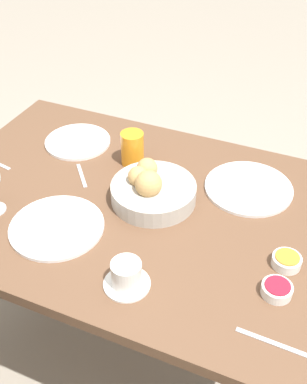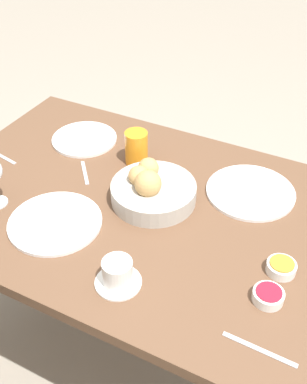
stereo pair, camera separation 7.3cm
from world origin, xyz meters
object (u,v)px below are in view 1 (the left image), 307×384
coffee_cup (126,276)px  spoon_coffee (82,175)px  plate_near_left (249,188)px  jam_bowl_honey (287,261)px  plate_far_center (57,227)px  plate_near_right (78,142)px  fork_silver (273,343)px  juice_glass (132,148)px  jam_bowl_berry (277,289)px  bread_basket (152,190)px

coffee_cup → spoon_coffee: coffee_cup is taller
plate_near_left → coffee_cup: coffee_cup is taller
plate_near_left → jam_bowl_honey: size_ratio=3.56×
plate_near_left → plate_far_center: 0.58m
plate_near_right → spoon_coffee: bearing=123.9°
coffee_cup → fork_silver: bearing=176.7°
plate_far_center → coffee_cup: (-0.27, 0.10, 0.03)m
juice_glass → spoon_coffee: size_ratio=1.09×
plate_far_center → spoon_coffee: (0.06, -0.24, -0.00)m
fork_silver → plate_near_right: bearing=-33.3°
plate_near_left → juice_glass: (0.38, 0.01, 0.05)m
juice_glass → jam_bowl_berry: (-0.55, 0.35, -0.04)m
juice_glass → jam_bowl_berry: juice_glass is taller
plate_near_left → plate_near_right: bearing=-1.6°
bread_basket → spoon_coffee: 0.25m
bread_basket → jam_bowl_honey: bread_basket is taller
plate_near_right → juice_glass: 0.23m
plate_near_right → plate_far_center: same height
coffee_cup → fork_silver: (-0.36, 0.02, -0.03)m
plate_near_left → juice_glass: juice_glass is taller
plate_near_right → spoon_coffee: size_ratio=2.19×
plate_far_center → coffee_cup: 0.29m
plate_far_center → jam_bowl_berry: (-0.61, -0.01, 0.01)m
coffee_cup → jam_bowl_honey: bearing=-147.3°
juice_glass → fork_silver: size_ratio=0.67×
bread_basket → spoon_coffee: bearing=-4.4°
spoon_coffee → plate_near_right: bearing=-56.1°
jam_bowl_honey → coffee_cup: bearing=32.7°
jam_bowl_berry → spoon_coffee: jam_bowl_berry is taller
jam_bowl_honey → bread_basket: bearing=-13.9°
coffee_cup → spoon_coffee: 0.47m
spoon_coffee → jam_bowl_honey: bearing=169.6°
bread_basket → coffee_cup: (-0.07, 0.32, -0.00)m
coffee_cup → plate_near_left: bearing=-110.0°
juice_glass → spoon_coffee: 0.18m
fork_silver → jam_bowl_honey: bearing=-85.0°
coffee_cup → jam_bowl_berry: (-0.34, -0.12, -0.02)m
plate_far_center → juice_glass: size_ratio=2.35×
bread_basket → juice_glass: 0.20m
juice_glass → coffee_cup: juice_glass is taller
jam_bowl_berry → fork_silver: 0.14m
bread_basket → fork_silver: bread_basket is taller
bread_basket → spoon_coffee: (0.25, -0.02, -0.04)m
plate_far_center → jam_bowl_berry: bearing=-178.8°
bread_basket → plate_far_center: 0.29m
plate_far_center → juice_glass: bearing=-99.1°
plate_far_center → coffee_cup: coffee_cup is taller
plate_near_right → jam_bowl_honey: jam_bowl_honey is taller
bread_basket → plate_near_left: bread_basket is taller
plate_near_left → plate_near_right: 0.61m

